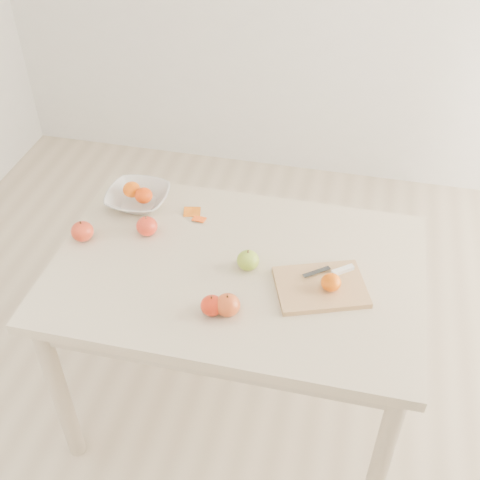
# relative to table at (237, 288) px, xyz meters

# --- Properties ---
(ground) EXTENTS (3.50, 3.50, 0.00)m
(ground) POSITION_rel_table_xyz_m (0.00, 0.00, -0.65)
(ground) COLOR #C6B293
(ground) RESTS_ON ground
(table) EXTENTS (1.20, 0.80, 0.75)m
(table) POSITION_rel_table_xyz_m (0.00, 0.00, 0.00)
(table) COLOR beige
(table) RESTS_ON ground
(cutting_board) EXTENTS (0.33, 0.28, 0.02)m
(cutting_board) POSITION_rel_table_xyz_m (0.28, -0.04, 0.11)
(cutting_board) COLOR tan
(cutting_board) RESTS_ON table
(board_tangerine) EXTENTS (0.06, 0.06, 0.05)m
(board_tangerine) POSITION_rel_table_xyz_m (0.31, -0.05, 0.14)
(board_tangerine) COLOR #DF6307
(board_tangerine) RESTS_ON cutting_board
(fruit_bowl) EXTENTS (0.22, 0.22, 0.05)m
(fruit_bowl) POSITION_rel_table_xyz_m (-0.43, 0.25, 0.13)
(fruit_bowl) COLOR silver
(fruit_bowl) RESTS_ON table
(bowl_tangerine_near) EXTENTS (0.06, 0.06, 0.06)m
(bowl_tangerine_near) POSITION_rel_table_xyz_m (-0.45, 0.26, 0.15)
(bowl_tangerine_near) COLOR orange
(bowl_tangerine_near) RESTS_ON fruit_bowl
(bowl_tangerine_far) EXTENTS (0.06, 0.06, 0.06)m
(bowl_tangerine_far) POSITION_rel_table_xyz_m (-0.40, 0.23, 0.15)
(bowl_tangerine_far) COLOR #D23E07
(bowl_tangerine_far) RESTS_ON fruit_bowl
(orange_peel_a) EXTENTS (0.07, 0.06, 0.01)m
(orange_peel_a) POSITION_rel_table_xyz_m (-0.22, 0.24, 0.10)
(orange_peel_a) COLOR #C3580D
(orange_peel_a) RESTS_ON table
(orange_peel_b) EXTENTS (0.05, 0.04, 0.01)m
(orange_peel_b) POSITION_rel_table_xyz_m (-0.18, 0.20, 0.10)
(orange_peel_b) COLOR #ED5110
(orange_peel_b) RESTS_ON table
(paring_knife) EXTENTS (0.16, 0.09, 0.01)m
(paring_knife) POSITION_rel_table_xyz_m (0.33, 0.03, 0.12)
(paring_knife) COLOR white
(paring_knife) RESTS_ON cutting_board
(apple_green) EXTENTS (0.07, 0.07, 0.07)m
(apple_green) POSITION_rel_table_xyz_m (0.04, 0.00, 0.13)
(apple_green) COLOR olive
(apple_green) RESTS_ON table
(apple_red_c) EXTENTS (0.07, 0.07, 0.06)m
(apple_red_c) POSITION_rel_table_xyz_m (-0.02, -0.21, 0.13)
(apple_red_c) COLOR #910909
(apple_red_c) RESTS_ON table
(apple_red_e) EXTENTS (0.08, 0.08, 0.07)m
(apple_red_e) POSITION_rel_table_xyz_m (0.02, -0.21, 0.13)
(apple_red_e) COLOR maroon
(apple_red_e) RESTS_ON table
(apple_red_b) EXTENTS (0.07, 0.07, 0.07)m
(apple_red_b) POSITION_rel_table_xyz_m (-0.34, 0.09, 0.13)
(apple_red_b) COLOR #A7010F
(apple_red_b) RESTS_ON table
(apple_red_d) EXTENTS (0.08, 0.08, 0.07)m
(apple_red_d) POSITION_rel_table_xyz_m (-0.54, 0.02, 0.13)
(apple_red_d) COLOR maroon
(apple_red_d) RESTS_ON table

